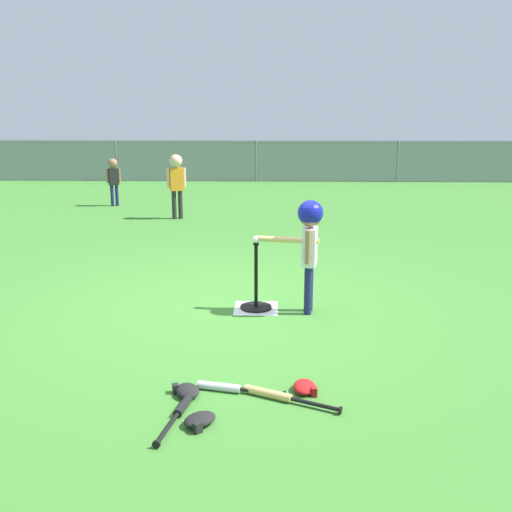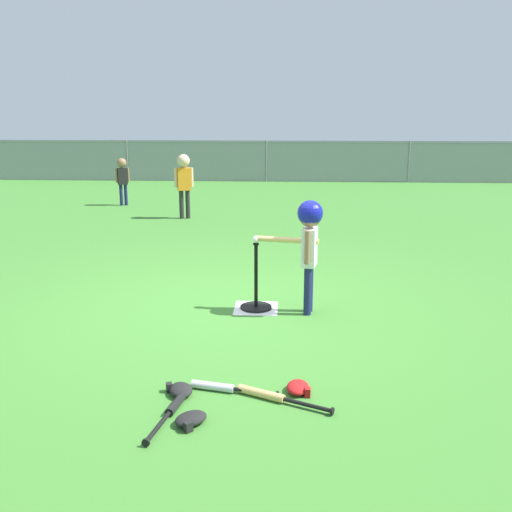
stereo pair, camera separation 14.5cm
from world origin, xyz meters
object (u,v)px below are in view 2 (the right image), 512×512
(batter_child, at_px, (309,234))
(glove_near_bats, at_px, (298,387))
(glove_by_plate, at_px, (180,390))
(spare_bat_black, at_px, (175,405))
(fielder_deep_center, at_px, (184,177))
(spare_bat_wood, at_px, (271,396))
(glove_tossed_aside, at_px, (191,419))
(baseball_on_tee, at_px, (256,239))
(fielder_near_right, at_px, (122,175))
(spare_bat_silver, at_px, (222,387))
(batting_tee, at_px, (256,298))

(batter_child, relative_size, glove_near_bats, 4.86)
(batter_child, height_order, glove_by_plate, batter_child)
(spare_bat_black, height_order, glove_near_bats, glove_near_bats)
(fielder_deep_center, bearing_deg, spare_bat_wood, -75.29)
(glove_near_bats, height_order, glove_tossed_aside, same)
(glove_by_plate, height_order, glove_tossed_aside, same)
(glove_near_bats, distance_m, glove_tossed_aside, 0.84)
(glove_by_plate, distance_m, glove_near_bats, 0.84)
(spare_bat_wood, distance_m, glove_tossed_aside, 0.61)
(baseball_on_tee, xyz_separation_m, fielder_near_right, (-3.18, 6.47, -0.08))
(baseball_on_tee, xyz_separation_m, fielder_deep_center, (-1.61, 5.01, 0.05))
(baseball_on_tee, distance_m, glove_tossed_aside, 2.37)
(spare_bat_black, bearing_deg, baseball_on_tee, 78.28)
(spare_bat_wood, relative_size, glove_near_bats, 2.89)
(spare_bat_silver, bearing_deg, batting_tee, 85.34)
(glove_by_plate, bearing_deg, spare_bat_silver, 12.34)
(fielder_deep_center, height_order, glove_tossed_aside, fielder_deep_center)
(spare_bat_wood, xyz_separation_m, spare_bat_black, (-0.64, -0.17, -0.00))
(fielder_near_right, distance_m, spare_bat_silver, 8.83)
(fielder_near_right, relative_size, glove_by_plate, 3.80)
(glove_tossed_aside, bearing_deg, spare_bat_silver, 72.03)
(fielder_near_right, bearing_deg, glove_near_bats, -66.54)
(baseball_on_tee, bearing_deg, spare_bat_black, -101.72)
(spare_bat_silver, relative_size, glove_near_bats, 2.75)
(fielder_near_right, xyz_separation_m, spare_bat_black, (2.75, -8.55, -0.61))
(fielder_near_right, height_order, spare_bat_wood, fielder_near_right)
(fielder_near_right, relative_size, spare_bat_silver, 1.56)
(spare_bat_wood, bearing_deg, batter_child, 80.33)
(batter_child, relative_size, spare_bat_wood, 1.68)
(spare_bat_black, bearing_deg, glove_by_plate, 90.54)
(fielder_deep_center, xyz_separation_m, fielder_near_right, (-1.57, 1.46, -0.12))
(spare_bat_silver, bearing_deg, spare_bat_wood, -16.75)
(fielder_near_right, relative_size, spare_bat_wood, 1.49)
(batting_tee, height_order, fielder_near_right, fielder_near_right)
(batter_child, height_order, fielder_near_right, batter_child)
(fielder_deep_center, bearing_deg, baseball_on_tee, -72.19)
(spare_bat_black, relative_size, glove_tossed_aside, 2.66)
(baseball_on_tee, xyz_separation_m, spare_bat_wood, (0.21, -1.91, -0.69))
(glove_near_bats, bearing_deg, glove_by_plate, -174.38)
(fielder_near_right, relative_size, spare_bat_black, 1.38)
(spare_bat_silver, relative_size, glove_tossed_aside, 2.36)
(spare_bat_wood, relative_size, glove_tossed_aside, 2.48)
(batting_tee, bearing_deg, fielder_deep_center, 107.81)
(batting_tee, relative_size, glove_near_bats, 2.94)
(fielder_near_right, height_order, glove_tossed_aside, fielder_near_right)
(spare_bat_silver, xyz_separation_m, spare_bat_black, (-0.28, -0.28, -0.00))
(baseball_on_tee, xyz_separation_m, glove_tossed_aside, (-0.29, -2.25, -0.68))
(fielder_deep_center, bearing_deg, glove_near_bats, -73.51)
(batting_tee, height_order, spare_bat_black, batting_tee)
(batting_tee, height_order, batter_child, batter_child)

